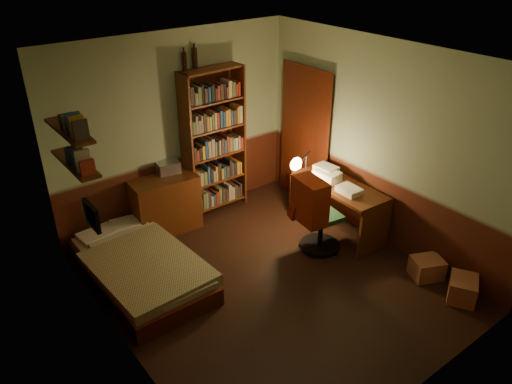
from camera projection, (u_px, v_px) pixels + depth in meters
floor at (269, 283)px, 5.87m from camera, size 3.50×4.00×0.02m
ceiling at (272, 59)px, 4.64m from camera, size 3.50×4.00×0.02m
wall_back at (176, 130)px, 6.66m from camera, size 3.50×0.02×2.60m
wall_left at (112, 241)px, 4.31m from camera, size 0.02×4.00×2.60m
wall_right at (380, 145)px, 6.20m from camera, size 0.02×4.00×2.60m
wall_front at (434, 278)px, 3.85m from camera, size 3.50×0.02×2.60m
doorway at (306, 137)px, 7.23m from camera, size 0.06×0.90×2.00m
door_trim at (304, 138)px, 7.21m from camera, size 0.02×0.98×2.08m
bed at (140, 259)px, 5.79m from camera, size 1.02×1.90×0.56m
dresser at (166, 205)px, 6.72m from camera, size 0.91×0.50×0.78m
mini_stereo at (168, 167)px, 6.66m from camera, size 0.32×0.27×0.16m
bookshelf at (214, 143)px, 6.93m from camera, size 0.91×0.34×2.08m
bottle_left at (184, 61)px, 6.29m from camera, size 0.07×0.07×0.23m
bottle_right at (195, 58)px, 6.37m from camera, size 0.08×0.08×0.26m
desk at (337, 208)px, 6.70m from camera, size 0.62×1.36×0.71m
paper_stack at (327, 176)px, 6.61m from camera, size 0.28×0.35×0.13m
desk_lamp at (306, 157)px, 6.52m from camera, size 0.26×0.26×0.65m
office_chair at (322, 211)px, 6.25m from camera, size 0.61×0.56×1.11m
red_jacket at (305, 153)px, 5.76m from camera, size 0.32×0.51×0.56m
wall_shelf_lower at (75, 163)px, 5.00m from camera, size 0.20×0.90×0.03m
wall_shelf_upper at (69, 130)px, 4.84m from camera, size 0.20×0.90×0.03m
framed_picture at (91, 216)px, 4.77m from camera, size 0.04×0.32×0.26m
cardboard_box_a at (463, 289)px, 5.55m from camera, size 0.45×0.43×0.27m
cardboard_box_b at (427, 268)px, 5.91m from camera, size 0.44×0.41×0.25m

